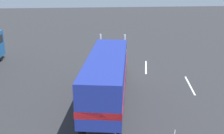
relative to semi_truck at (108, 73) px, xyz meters
name	(u,v)px	position (x,y,z in m)	size (l,w,h in m)	color
ground_plane	(116,74)	(6.41, -1.32, -2.52)	(120.00, 120.00, 0.00)	#2D2D30
lane_stripe_near	(146,67)	(8.27, -4.82, -2.52)	(4.40, 0.16, 0.01)	silver
lane_stripe_mid	(190,85)	(2.87, -7.73, -2.52)	(4.40, 0.16, 0.01)	silver
semi_truck	(108,73)	(0.00, 0.00, 0.00)	(14.38, 4.90, 4.50)	silver
person_bystander	(81,92)	(0.36, 2.09, -1.63)	(0.34, 0.46, 1.63)	black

